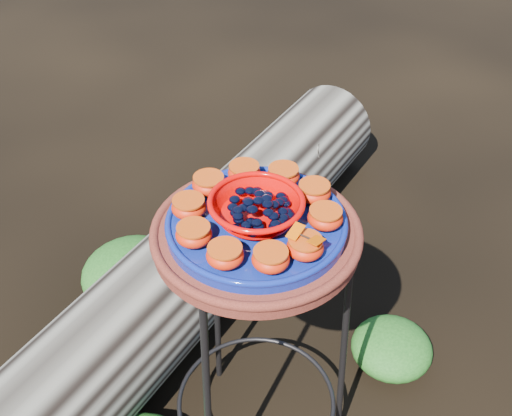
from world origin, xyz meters
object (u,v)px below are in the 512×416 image
plant_stand (256,351)px  cobalt_plate (256,225)px  driftwood_log (212,247)px  red_bowl (256,210)px  terracotta_saucer (256,235)px

plant_stand → cobalt_plate: bearing=0.0°
cobalt_plate → driftwood_log: bearing=74.6°
red_bowl → driftwood_log: size_ratio=0.10×
terracotta_saucer → red_bowl: (0.00, 0.00, 0.07)m
plant_stand → driftwood_log: bearing=74.6°
terracotta_saucer → cobalt_plate: size_ratio=1.17×
plant_stand → driftwood_log: plant_stand is taller
terracotta_saucer → driftwood_log: 0.80m
red_bowl → terracotta_saucer: bearing=0.0°
plant_stand → terracotta_saucer: terracotta_saucer is taller
plant_stand → cobalt_plate: 0.40m
driftwood_log → terracotta_saucer: bearing=-105.4°
plant_stand → driftwood_log: 0.61m
terracotta_saucer → red_bowl: bearing=0.0°
plant_stand → driftwood_log: (0.15, 0.56, -0.18)m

